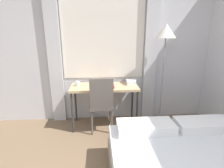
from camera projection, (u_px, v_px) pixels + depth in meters
The scene contains 7 objects.
wall_back_with_window at pixel (106, 51), 3.25m from camera, with size 4.93×0.13×2.70m.
desk at pixel (104, 90), 3.11m from camera, with size 1.19×0.52×0.77m.
desk_chair at pixel (101, 102), 2.95m from camera, with size 0.42×0.42×0.99m.
standing_lamp at pixel (165, 43), 2.93m from camera, with size 0.33×0.33×1.82m.
telephone at pixel (131, 82), 3.16m from camera, with size 0.18×0.15×0.10m.
book at pixel (106, 86), 3.03m from camera, with size 0.27×0.22×0.02m.
mug at pixel (78, 84), 3.09m from camera, with size 0.08×0.08×0.08m.
Camera 1 is at (-0.13, -0.67, 1.68)m, focal length 28.00 mm.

